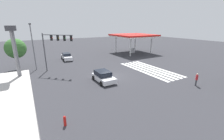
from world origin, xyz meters
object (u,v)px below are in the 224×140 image
at_px(tree_corner_a, 16,49).
at_px(traffic_signal_mast, 54,43).
at_px(car_1, 67,57).
at_px(fire_hydrant, 65,121).
at_px(street_light_pole_b, 23,94).
at_px(car_2, 103,76).
at_px(street_light_pole_a, 33,43).
at_px(pedestrian, 197,79).

bearing_deg(tree_corner_a, traffic_signal_mast, -130.44).
xyz_separation_m(car_1, fire_hydrant, (-23.37, 5.91, -0.27)).
xyz_separation_m(traffic_signal_mast, tree_corner_a, (4.78, 5.61, -1.05)).
bearing_deg(fire_hydrant, car_1, -14.18).
height_order(car_1, street_light_pole_b, street_light_pole_b).
xyz_separation_m(car_2, street_light_pole_b, (-10.28, 9.27, 3.92)).
height_order(traffic_signal_mast, street_light_pole_a, street_light_pole_a).
bearing_deg(pedestrian, street_light_pole_a, 1.16).
bearing_deg(tree_corner_a, pedestrian, -135.03).
relative_size(street_light_pole_a, fire_hydrant, 9.16).
relative_size(pedestrian, street_light_pole_b, 0.22).
height_order(traffic_signal_mast, fire_hydrant, traffic_signal_mast).
bearing_deg(traffic_signal_mast, street_light_pole_a, 177.26).
distance_m(pedestrian, tree_corner_a, 28.58).
height_order(street_light_pole_a, street_light_pole_b, street_light_pole_a).
distance_m(traffic_signal_mast, fire_hydrant, 15.78).
height_order(street_light_pole_a, tree_corner_a, street_light_pole_a).
bearing_deg(fire_hydrant, pedestrian, -91.19).
height_order(car_1, tree_corner_a, tree_corner_a).
xyz_separation_m(traffic_signal_mast, street_light_pole_b, (-18.09, 4.48, -0.19)).
relative_size(traffic_signal_mast, car_2, 1.54).
height_order(car_2, tree_corner_a, tree_corner_a).
bearing_deg(car_1, traffic_signal_mast, -19.71).
xyz_separation_m(car_1, street_light_pole_b, (-26.47, 8.14, 3.92)).
bearing_deg(street_light_pole_b, fire_hydrant, -35.80).
bearing_deg(car_2, pedestrian, 52.29).
relative_size(traffic_signal_mast, street_light_pole_a, 0.81).
height_order(car_1, car_2, car_1).
bearing_deg(pedestrian, traffic_signal_mast, 1.35).
distance_m(car_2, fire_hydrant, 10.06).
xyz_separation_m(tree_corner_a, fire_hydrant, (-19.77, -3.36, -3.32)).
bearing_deg(tree_corner_a, street_light_pole_a, -119.89).
bearing_deg(street_light_pole_a, pedestrian, -136.82).
bearing_deg(fire_hydrant, street_light_pole_a, 2.23).
bearing_deg(pedestrian, car_1, -17.48).
bearing_deg(car_2, car_1, -175.90).
bearing_deg(tree_corner_a, car_2, -140.44).
height_order(pedestrian, street_light_pole_a, street_light_pole_a).
xyz_separation_m(car_1, pedestrian, (-23.72, -10.83, 0.25)).
height_order(car_1, pedestrian, pedestrian).
relative_size(car_2, street_light_pole_b, 0.54).
relative_size(street_light_pole_a, street_light_pole_b, 1.03).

